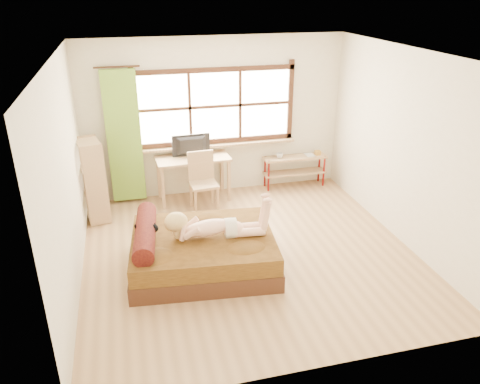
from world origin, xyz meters
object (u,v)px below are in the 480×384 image
object	(u,v)px
woman	(214,217)
pipe_shelf	(295,164)
bookshelf	(93,180)
desk	(193,163)
bed	(200,250)
kitten	(145,231)
chair	(202,178)

from	to	relation	value
woman	pipe_shelf	distance (m)	3.05
pipe_shelf	bookshelf	bearing A→B (deg)	-171.81
desk	woman	bearing A→B (deg)	-94.86
bed	kitten	distance (m)	0.75
bed	desk	bearing A→B (deg)	88.88
desk	pipe_shelf	bearing A→B (deg)	0.47
bed	pipe_shelf	xyz separation A→B (m)	(2.16, 2.26, 0.17)
kitten	desk	size ratio (longest dim) A/B	0.22
chair	bookshelf	world-z (taller)	bookshelf
kitten	bookshelf	distance (m)	1.84
chair	pipe_shelf	xyz separation A→B (m)	(1.81, 0.48, -0.11)
bed	kitten	world-z (taller)	bed
pipe_shelf	chair	bearing A→B (deg)	-164.24
woman	desk	distance (m)	2.19
chair	bookshelf	distance (m)	1.72
kitten	bookshelf	world-z (taller)	bookshelf
woman	desk	size ratio (longest dim) A/B	1.03
bed	chair	xyz separation A→B (m)	(0.36, 1.77, 0.28)
desk	pipe_shelf	distance (m)	1.92
bed	bookshelf	bearing A→B (deg)	132.87
bed	bookshelf	world-z (taller)	bookshelf
kitten	bookshelf	size ratio (longest dim) A/B	0.22
bed	pipe_shelf	world-z (taller)	bed
bed	desk	distance (m)	2.19
woman	chair	distance (m)	1.85
kitten	desk	world-z (taller)	desk
woman	pipe_shelf	size ratio (longest dim) A/B	1.12
bed	bookshelf	xyz separation A→B (m)	(-1.36, 1.80, 0.41)
woman	bookshelf	size ratio (longest dim) A/B	1.00
desk	pipe_shelf	xyz separation A→B (m)	(1.90, 0.12, -0.24)
bed	chair	size ratio (longest dim) A/B	2.08
kitten	pipe_shelf	xyz separation A→B (m)	(2.84, 2.16, -0.15)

